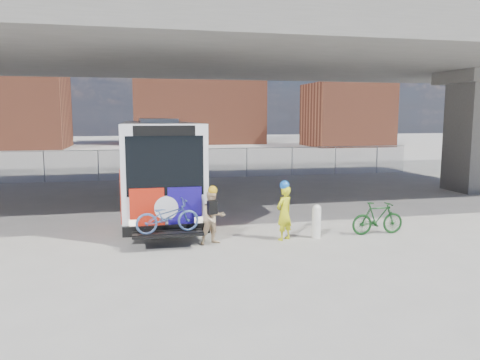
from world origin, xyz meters
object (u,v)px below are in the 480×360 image
object	(u,v)px
bollard	(317,220)
cyclist_tan	(213,217)
bike_parked	(378,218)
bus	(156,157)
cyclist_hivis	(284,211)

from	to	relation	value
bollard	cyclist_tan	xyz separation A→B (m)	(-3.27, -0.00, 0.26)
bollard	bike_parked	world-z (taller)	bollard
bollard	cyclist_tan	distance (m)	3.28
bus	bike_parked	size ratio (longest dim) A/B	7.39
bus	bollard	size ratio (longest dim) A/B	12.26
bus	cyclist_hivis	xyz separation A→B (m)	(3.55, -6.32, -1.22)
bus	bike_parked	distance (m)	9.34
bus	cyclist_hivis	distance (m)	7.35
bike_parked	cyclist_hivis	bearing A→B (deg)	90.17
cyclist_hivis	bike_parked	xyz separation A→B (m)	(3.15, 0.00, -0.36)
cyclist_tan	cyclist_hivis	bearing A→B (deg)	-17.26
bike_parked	bollard	bearing A→B (deg)	90.17
bus	cyclist_tan	size ratio (longest dim) A/B	7.41
cyclist_hivis	cyclist_tan	xyz separation A→B (m)	(-2.21, -0.00, -0.06)
cyclist_hivis	bike_parked	distance (m)	3.17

